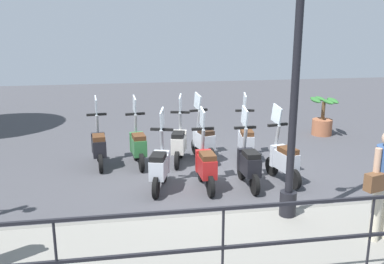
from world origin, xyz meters
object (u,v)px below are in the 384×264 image
(scooter_far_1, at_px, (203,140))
(scooter_far_4, at_px, (99,146))
(scooter_far_0, at_px, (246,141))
(scooter_far_3, at_px, (138,145))
(lamp_post_near, at_px, (294,106))
(potted_palm, at_px, (323,120))
(scooter_far_2, at_px, (179,143))
(scooter_near_2, at_px, (206,165))
(scooter_near_1, at_px, (248,163))
(scooter_near_0, at_px, (283,159))
(scooter_near_3, at_px, (160,166))

(scooter_far_1, relative_size, scooter_far_4, 1.00)
(scooter_far_0, xyz_separation_m, scooter_far_3, (0.05, 2.47, 0.00))
(lamp_post_near, height_order, scooter_far_1, lamp_post_near)
(scooter_far_0, bearing_deg, potted_palm, -48.40)
(scooter_far_2, bearing_deg, potted_palm, -53.19)
(scooter_far_3, bearing_deg, scooter_far_2, -95.32)
(scooter_far_0, height_order, scooter_far_2, same)
(scooter_near_2, relative_size, scooter_far_0, 1.00)
(lamp_post_near, distance_m, scooter_far_4, 4.76)
(scooter_far_2, bearing_deg, lamp_post_near, -144.06)
(lamp_post_near, height_order, scooter_far_0, lamp_post_near)
(scooter_near_1, relative_size, scooter_far_3, 1.00)
(scooter_far_3, relative_size, scooter_far_4, 1.00)
(potted_palm, distance_m, scooter_far_1, 4.11)
(scooter_near_0, relative_size, scooter_far_4, 1.00)
(scooter_far_0, bearing_deg, scooter_near_3, 132.02)
(scooter_far_0, bearing_deg, scooter_far_2, 95.22)
(scooter_near_1, relative_size, scooter_near_3, 1.00)
(scooter_near_0, bearing_deg, scooter_far_4, 55.61)
(lamp_post_near, distance_m, scooter_near_2, 2.42)
(lamp_post_near, bearing_deg, scooter_far_0, -4.40)
(scooter_near_0, relative_size, scooter_far_3, 1.00)
(scooter_far_0, distance_m, scooter_far_4, 3.33)
(scooter_far_2, bearing_deg, scooter_near_3, 173.39)
(scooter_near_0, xyz_separation_m, scooter_near_1, (-0.12, 0.76, 0.00))
(scooter_near_2, bearing_deg, scooter_near_0, -88.83)
(scooter_near_1, height_order, scooter_far_2, same)
(scooter_near_3, bearing_deg, scooter_far_1, -19.08)
(potted_palm, distance_m, scooter_far_3, 5.58)
(scooter_far_0, bearing_deg, scooter_far_3, 96.68)
(scooter_near_0, distance_m, scooter_near_2, 1.60)
(potted_palm, distance_m, scooter_near_2, 5.29)
(scooter_near_0, bearing_deg, lamp_post_near, 150.08)
(scooter_near_2, distance_m, scooter_far_1, 1.78)
(lamp_post_near, relative_size, potted_palm, 3.81)
(lamp_post_near, relative_size, scooter_near_3, 2.62)
(scooter_far_0, relative_size, scooter_far_3, 1.00)
(potted_palm, bearing_deg, scooter_far_4, 105.86)
(scooter_far_1, xyz_separation_m, scooter_far_4, (-0.09, 2.37, 0.00))
(scooter_near_3, bearing_deg, scooter_near_0, -74.29)
(scooter_near_1, distance_m, scooter_near_2, 0.84)
(potted_palm, xyz_separation_m, scooter_far_1, (-1.66, 3.76, 0.04))
(potted_palm, distance_m, scooter_far_4, 6.37)
(scooter_near_0, xyz_separation_m, scooter_far_4, (1.59, 3.68, 0.00))
(scooter_near_0, bearing_deg, scooter_far_1, 26.97)
(scooter_far_2, xyz_separation_m, scooter_far_3, (-0.02, 0.92, 0.00))
(scooter_near_1, xyz_separation_m, scooter_far_0, (1.57, -0.41, 0.00))
(lamp_post_near, height_order, scooter_far_2, lamp_post_near)
(scooter_near_3, relative_size, scooter_far_0, 1.00)
(scooter_far_3, bearing_deg, scooter_far_1, -90.21)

